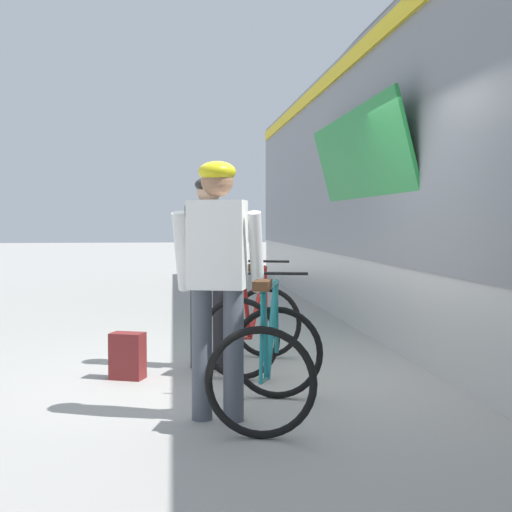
{
  "coord_description": "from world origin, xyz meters",
  "views": [
    {
      "loc": [
        -0.84,
        -6.13,
        1.36
      ],
      "look_at": [
        -0.11,
        0.12,
        1.05
      ],
      "focal_mm": 49.88,
      "sensor_mm": 36.0,
      "label": 1
    }
  ],
  "objects_px": {
    "bicycle_far_red": "(254,325)",
    "bicycle_near_teal": "(269,359)",
    "train_car": "(491,170)",
    "cyclist_far_in_dark": "(209,254)",
    "cyclist_near_in_white": "(217,266)",
    "backpack_on_platform": "(128,356)"
  },
  "relations": [
    {
      "from": "bicycle_near_teal",
      "to": "bicycle_far_red",
      "type": "distance_m",
      "value": 1.65
    },
    {
      "from": "train_car",
      "to": "bicycle_near_teal",
      "type": "bearing_deg",
      "value": -133.37
    },
    {
      "from": "cyclist_near_in_white",
      "to": "bicycle_far_red",
      "type": "distance_m",
      "value": 1.85
    },
    {
      "from": "train_car",
      "to": "cyclist_far_in_dark",
      "type": "distance_m",
      "value": 3.91
    },
    {
      "from": "bicycle_near_teal",
      "to": "bicycle_far_red",
      "type": "xyz_separation_m",
      "value": [
        0.08,
        1.65,
        0.0
      ]
    },
    {
      "from": "cyclist_far_in_dark",
      "to": "backpack_on_platform",
      "type": "xyz_separation_m",
      "value": [
        -0.72,
        -0.36,
        -0.85
      ]
    },
    {
      "from": "train_car",
      "to": "bicycle_far_red",
      "type": "distance_m",
      "value": 3.79
    },
    {
      "from": "cyclist_far_in_dark",
      "to": "bicycle_near_teal",
      "type": "distance_m",
      "value": 1.83
    },
    {
      "from": "cyclist_near_in_white",
      "to": "bicycle_near_teal",
      "type": "bearing_deg",
      "value": 5.35
    },
    {
      "from": "train_car",
      "to": "cyclist_near_in_white",
      "type": "relative_size",
      "value": 10.52
    },
    {
      "from": "train_car",
      "to": "cyclist_near_in_white",
      "type": "height_order",
      "value": "train_car"
    },
    {
      "from": "bicycle_far_red",
      "to": "cyclist_far_in_dark",
      "type": "bearing_deg",
      "value": 175.15
    },
    {
      "from": "cyclist_far_in_dark",
      "to": "cyclist_near_in_white",
      "type": "bearing_deg",
      "value": -90.99
    },
    {
      "from": "bicycle_far_red",
      "to": "bicycle_near_teal",
      "type": "bearing_deg",
      "value": -92.71
    },
    {
      "from": "cyclist_far_in_dark",
      "to": "bicycle_far_red",
      "type": "height_order",
      "value": "cyclist_far_in_dark"
    },
    {
      "from": "train_car",
      "to": "cyclist_near_in_white",
      "type": "xyz_separation_m",
      "value": [
        -3.47,
        -3.33,
        -0.91
      ]
    },
    {
      "from": "cyclist_near_in_white",
      "to": "backpack_on_platform",
      "type": "relative_size",
      "value": 4.4
    },
    {
      "from": "cyclist_far_in_dark",
      "to": "backpack_on_platform",
      "type": "distance_m",
      "value": 1.17
    },
    {
      "from": "cyclist_far_in_dark",
      "to": "bicycle_far_red",
      "type": "bearing_deg",
      "value": -4.85
    },
    {
      "from": "bicycle_near_teal",
      "to": "backpack_on_platform",
      "type": "height_order",
      "value": "bicycle_near_teal"
    },
    {
      "from": "train_car",
      "to": "backpack_on_platform",
      "type": "relative_size",
      "value": 46.33
    },
    {
      "from": "train_car",
      "to": "bicycle_far_red",
      "type": "height_order",
      "value": "train_car"
    }
  ]
}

